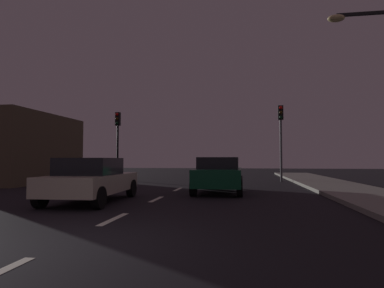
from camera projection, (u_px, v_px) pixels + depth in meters
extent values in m
plane|color=black|center=(161.00, 197.00, 11.86)|extent=(80.00, 80.00, 0.00)
cube|color=gray|center=(381.00, 199.00, 10.72)|extent=(3.00, 40.00, 0.15)
cube|color=silver|center=(114.00, 219.00, 7.52)|extent=(0.16, 1.60, 0.01)
cube|color=silver|center=(156.00, 199.00, 11.27)|extent=(0.16, 1.60, 0.01)
cube|color=silver|center=(178.00, 189.00, 15.02)|extent=(0.16, 1.60, 0.01)
cylinder|color=black|center=(118.00, 146.00, 21.82)|extent=(0.14, 0.14, 4.58)
cube|color=black|center=(118.00, 119.00, 21.91)|extent=(0.32, 0.24, 0.90)
sphere|color=red|center=(117.00, 114.00, 21.77)|extent=(0.20, 0.20, 0.20)
sphere|color=#3F2D0C|center=(117.00, 119.00, 21.75)|extent=(0.20, 0.20, 0.20)
sphere|color=#0C3319|center=(117.00, 123.00, 21.74)|extent=(0.20, 0.20, 0.20)
cylinder|color=#4C4C51|center=(281.00, 143.00, 20.20)|extent=(0.14, 0.14, 4.77)
cube|color=black|center=(281.00, 113.00, 20.29)|extent=(0.32, 0.24, 0.90)
sphere|color=red|center=(281.00, 108.00, 20.15)|extent=(0.20, 0.20, 0.20)
sphere|color=#3F2D0C|center=(281.00, 112.00, 20.13)|extent=(0.20, 0.20, 0.20)
sphere|color=#0C3319|center=(281.00, 117.00, 20.12)|extent=(0.20, 0.20, 0.20)
cube|color=#0F4C2D|center=(219.00, 177.00, 13.65)|extent=(1.85, 4.23, 0.68)
cube|color=black|center=(219.00, 163.00, 13.47)|extent=(1.63, 1.90, 0.47)
cylinder|color=black|center=(203.00, 182.00, 15.31)|extent=(0.22, 0.64, 0.64)
cylinder|color=black|center=(240.00, 182.00, 15.05)|extent=(0.22, 0.64, 0.64)
cylinder|color=black|center=(193.00, 188.00, 12.22)|extent=(0.22, 0.64, 0.64)
cylinder|color=black|center=(240.00, 188.00, 11.96)|extent=(0.22, 0.64, 0.64)
cube|color=beige|center=(92.00, 183.00, 10.64)|extent=(2.03, 4.20, 0.57)
cube|color=black|center=(90.00, 166.00, 10.46)|extent=(1.71, 1.92, 0.54)
cylinder|color=black|center=(87.00, 188.00, 12.23)|extent=(0.25, 0.65, 0.64)
cylinder|color=black|center=(131.00, 188.00, 12.03)|extent=(0.25, 0.65, 0.64)
cylinder|color=black|center=(40.00, 197.00, 9.22)|extent=(0.25, 0.65, 0.64)
cylinder|color=black|center=(99.00, 198.00, 9.02)|extent=(0.25, 0.65, 0.64)
cube|color=black|center=(363.00, 14.00, 10.76)|extent=(1.67, 0.10, 0.10)
ellipsoid|color=#F2D88C|center=(336.00, 18.00, 10.89)|extent=(0.56, 0.36, 0.24)
cube|color=brown|center=(22.00, 149.00, 19.38)|extent=(4.18, 7.09, 4.06)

